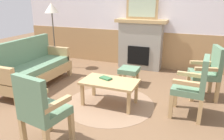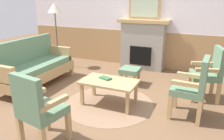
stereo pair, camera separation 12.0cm
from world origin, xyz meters
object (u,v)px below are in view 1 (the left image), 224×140
object	(u,v)px
armchair_by_window_left	(194,84)
armchair_front_left	(41,108)
coffee_table	(110,84)
book_on_table	(106,78)
armchair_near_fireplace	(208,70)
fireplace	(140,44)
couch	(32,68)
floor_lamp_by_couch	(52,12)
footstool	(129,71)
framed_picture	(142,8)

from	to	relation	value
armchair_by_window_left	armchair_front_left	distance (m)	2.25
armchair_by_window_left	coffee_table	bearing A→B (deg)	-175.56
book_on_table	armchair_near_fireplace	xyz separation A→B (m)	(1.67, 0.87, 0.08)
fireplace	armchair_near_fireplace	bearing A→B (deg)	-39.06
couch	floor_lamp_by_couch	world-z (taller)	floor_lamp_by_couch
armchair_near_fireplace	floor_lamp_by_couch	world-z (taller)	floor_lamp_by_couch
footstool	framed_picture	bearing A→B (deg)	93.81
framed_picture	floor_lamp_by_couch	distance (m)	2.28
couch	coffee_table	xyz separation A→B (m)	(1.83, -0.19, -0.01)
armchair_near_fireplace	armchair_by_window_left	bearing A→B (deg)	-104.53
coffee_table	footstool	bearing A→B (deg)	88.78
footstool	armchair_front_left	distance (m)	2.48
framed_picture	armchair_by_window_left	bearing A→B (deg)	-56.62
book_on_table	armchair_by_window_left	xyz separation A→B (m)	(1.46, 0.05, 0.08)
framed_picture	couch	distance (m)	2.96
couch	coffee_table	bearing A→B (deg)	-5.83
armchair_near_fireplace	coffee_table	bearing A→B (deg)	-149.36
armchair_near_fireplace	armchair_by_window_left	distance (m)	0.85
floor_lamp_by_couch	fireplace	bearing A→B (deg)	18.60
fireplace	floor_lamp_by_couch	bearing A→B (deg)	-161.40
armchair_by_window_left	floor_lamp_by_couch	distance (m)	3.96
armchair_front_left	floor_lamp_by_couch	distance (m)	3.59
couch	armchair_front_left	xyz separation A→B (m)	(1.51, -1.57, 0.14)
coffee_table	floor_lamp_by_couch	distance (m)	2.90
armchair_by_window_left	armchair_front_left	bearing A→B (deg)	-138.38
footstool	fireplace	bearing A→B (deg)	93.81
framed_picture	couch	world-z (taller)	framed_picture
fireplace	floor_lamp_by_couch	distance (m)	2.42
fireplace	coffee_table	xyz separation A→B (m)	(0.06, -2.25, -0.27)
couch	book_on_table	world-z (taller)	couch
couch	footstool	size ratio (longest dim) A/B	4.50
coffee_table	armchair_near_fireplace	size ratio (longest dim) A/B	0.98
book_on_table	floor_lamp_by_couch	size ratio (longest dim) A/B	0.13
framed_picture	footstool	xyz separation A→B (m)	(0.08, -1.20, -1.28)
armchair_by_window_left	fireplace	bearing A→B (deg)	123.38
book_on_table	armchair_by_window_left	size ratio (longest dim) A/B	0.21
fireplace	footstool	world-z (taller)	fireplace
armchair_near_fireplace	framed_picture	bearing A→B (deg)	140.94
fireplace	footstool	bearing A→B (deg)	-86.19
coffee_table	armchair_front_left	xyz separation A→B (m)	(-0.32, -1.39, 0.15)
fireplace	armchair_near_fireplace	distance (m)	2.10
coffee_table	footstool	xyz separation A→B (m)	(0.02, 1.06, -0.10)
floor_lamp_by_couch	coffee_table	bearing A→B (deg)	-34.47
framed_picture	armchair_front_left	distance (m)	3.79
armchair_by_window_left	footstool	bearing A→B (deg)	144.56
coffee_table	armchair_front_left	bearing A→B (deg)	-103.09
fireplace	floor_lamp_by_couch	world-z (taller)	floor_lamp_by_couch
couch	book_on_table	xyz separation A→B (m)	(1.73, -0.13, 0.06)
coffee_table	framed_picture	bearing A→B (deg)	91.45
footstool	armchair_front_left	xyz separation A→B (m)	(-0.34, -2.44, 0.25)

